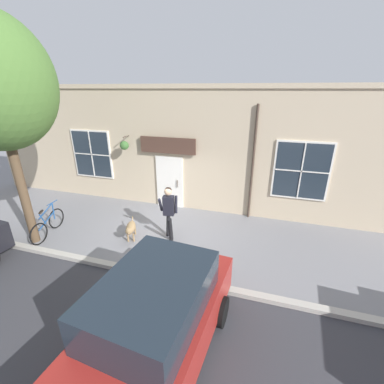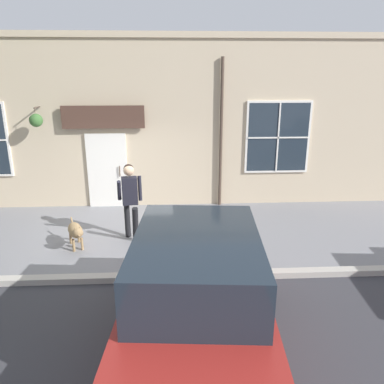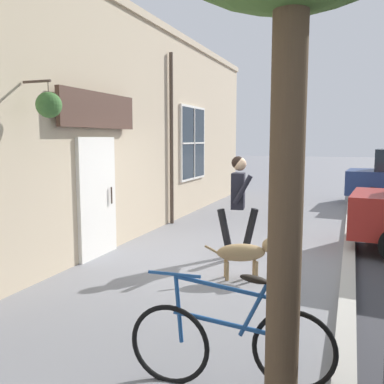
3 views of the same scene
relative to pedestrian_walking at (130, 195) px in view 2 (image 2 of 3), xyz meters
The scene contains 5 objects.
ground_plane 1.13m from the pedestrian_walking, 115.56° to the right, with size 90.00×90.00×0.00m, color gray.
storefront_facade 2.81m from the pedestrian_walking, behind, with size 0.95×18.00×4.70m.
pedestrian_walking is the anchor object (origin of this frame).
dog_on_leash 1.41m from the pedestrian_walking, 70.06° to the right, with size 1.06×0.54×0.63m.
parked_car_mid_block 4.15m from the pedestrian_walking, 17.34° to the left, with size 4.43×2.21×1.75m.
Camera 2 is at (8.16, 1.26, 3.65)m, focal length 35.00 mm.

